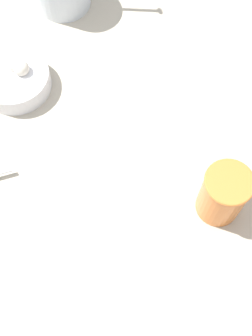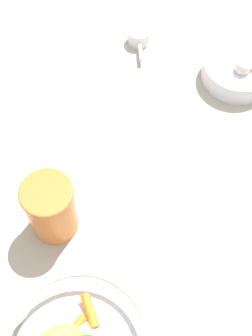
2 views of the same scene
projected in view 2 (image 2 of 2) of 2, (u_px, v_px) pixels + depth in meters
name	position (u px, v px, depth m)	size (l,w,h in m)	color
ground_plane	(129.00, 156.00, 0.88)	(6.00, 6.00, 0.00)	#4C4742
countertop	(129.00, 152.00, 0.87)	(1.02, 1.02, 0.04)	#B2A893
drinking_cup	(51.00, 208.00, 0.72)	(0.08, 0.08, 0.12)	orange
measuring_scoop	(139.00, 37.00, 0.97)	(0.09, 0.05, 0.03)	white
garlic_bowl	(238.00, 70.00, 0.91)	(0.14, 0.14, 0.07)	white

